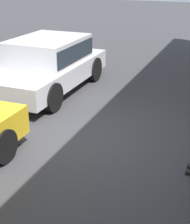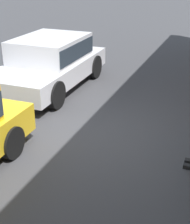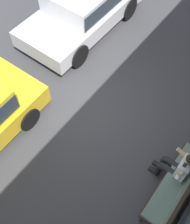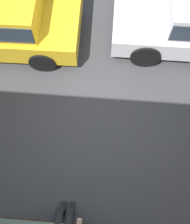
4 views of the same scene
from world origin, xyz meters
name	(u,v)px [view 2 (image 2 of 4)]	position (x,y,z in m)	size (l,w,h in m)	color
ground_plane	(83,133)	(0.00, 0.00, 0.00)	(60.00, 60.00, 0.00)	#38383A
parked_car_near	(49,60)	(-2.31, -2.02, 0.78)	(4.14, 1.97, 1.40)	silver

